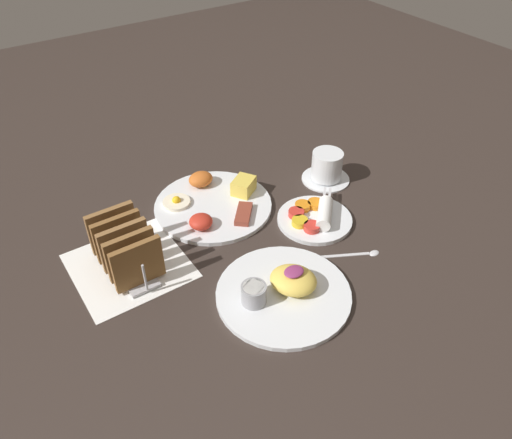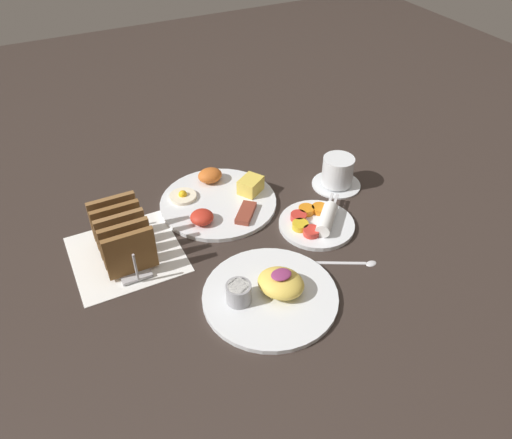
% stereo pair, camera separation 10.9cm
% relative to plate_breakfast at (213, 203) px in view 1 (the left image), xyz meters
% --- Properties ---
extents(ground_plane, '(3.00, 3.00, 0.00)m').
position_rel_plate_breakfast_xyz_m(ground_plane, '(-0.03, -0.17, -0.01)').
color(ground_plane, '#332823').
extents(napkin_flat, '(0.22, 0.22, 0.00)m').
position_rel_plate_breakfast_xyz_m(napkin_flat, '(-0.24, -0.08, -0.01)').
color(napkin_flat, white).
rests_on(napkin_flat, ground_plane).
extents(plate_breakfast, '(0.27, 0.27, 0.05)m').
position_rel_plate_breakfast_xyz_m(plate_breakfast, '(0.00, 0.00, 0.00)').
color(plate_breakfast, white).
rests_on(plate_breakfast, ground_plane).
extents(plate_condiments, '(0.17, 0.17, 0.04)m').
position_rel_plate_breakfast_xyz_m(plate_condiments, '(0.16, -0.18, 0.00)').
color(plate_condiments, white).
rests_on(plate_condiments, ground_plane).
extents(plate_foreground, '(0.26, 0.26, 0.06)m').
position_rel_plate_breakfast_xyz_m(plate_foreground, '(-0.03, -0.32, 0.00)').
color(plate_foreground, white).
rests_on(plate_foreground, ground_plane).
extents(toast_rack, '(0.10, 0.18, 0.10)m').
position_rel_plate_breakfast_xyz_m(toast_rack, '(-0.24, -0.08, 0.04)').
color(toast_rack, '#B7B7BC').
rests_on(toast_rack, ground_plane).
extents(coffee_cup, '(0.12, 0.12, 0.08)m').
position_rel_plate_breakfast_xyz_m(coffee_cup, '(0.29, -0.06, 0.03)').
color(coffee_cup, white).
rests_on(coffee_cup, ground_plane).
extents(teaspoon, '(0.12, 0.07, 0.01)m').
position_rel_plate_breakfast_xyz_m(teaspoon, '(0.17, -0.31, -0.01)').
color(teaspoon, silver).
rests_on(teaspoon, ground_plane).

